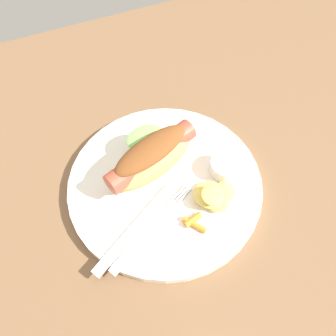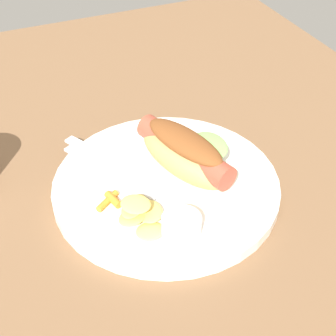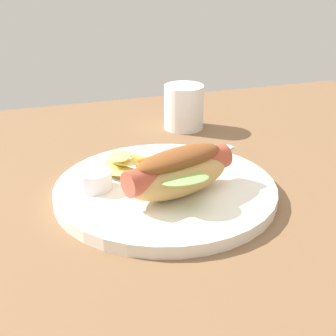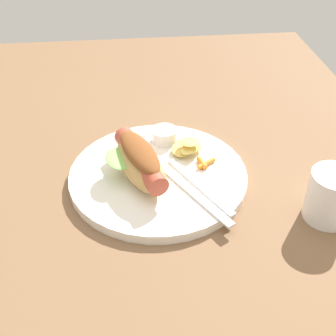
% 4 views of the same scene
% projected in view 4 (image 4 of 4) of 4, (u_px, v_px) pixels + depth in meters
% --- Properties ---
extents(ground_plane, '(1.20, 0.90, 0.02)m').
position_uv_depth(ground_plane, '(157.00, 174.00, 0.76)').
color(ground_plane, brown).
extents(plate, '(0.29, 0.29, 0.02)m').
position_uv_depth(plate, '(156.00, 176.00, 0.72)').
color(plate, white).
rests_on(plate, ground_plane).
extents(hot_dog, '(0.16, 0.11, 0.06)m').
position_uv_depth(hot_dog, '(139.00, 161.00, 0.69)').
color(hot_dog, tan).
rests_on(hot_dog, plate).
extents(sauce_ramekin, '(0.05, 0.05, 0.02)m').
position_uv_depth(sauce_ramekin, '(164.00, 135.00, 0.78)').
color(sauce_ramekin, white).
rests_on(sauce_ramekin, plate).
extents(fork, '(0.15, 0.09, 0.00)m').
position_uv_depth(fork, '(201.00, 187.00, 0.68)').
color(fork, silver).
rests_on(fork, plate).
extents(knife, '(0.15, 0.09, 0.00)m').
position_uv_depth(knife, '(197.00, 196.00, 0.67)').
color(knife, silver).
rests_on(knife, plate).
extents(chips_pile, '(0.08, 0.06, 0.03)m').
position_uv_depth(chips_pile, '(187.00, 146.00, 0.76)').
color(chips_pile, '#E7CC62').
rests_on(chips_pile, plate).
extents(carrot_garnish, '(0.03, 0.03, 0.01)m').
position_uv_depth(carrot_garnish, '(204.00, 163.00, 0.73)').
color(carrot_garnish, orange).
rests_on(carrot_garnish, plate).
extents(drinking_cup, '(0.07, 0.07, 0.08)m').
position_uv_depth(drinking_cup, '(331.00, 196.00, 0.64)').
color(drinking_cup, white).
rests_on(drinking_cup, ground_plane).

